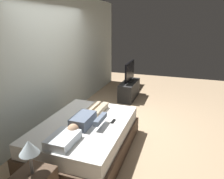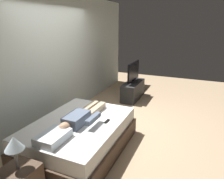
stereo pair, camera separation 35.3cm
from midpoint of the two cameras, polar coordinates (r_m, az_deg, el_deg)
ground_plane at (r=4.42m, az=2.31°, el=-10.98°), size 10.00×10.00×0.00m
back_wall at (r=4.93m, az=-10.86°, el=9.00°), size 6.40×0.10×2.80m
bed at (r=3.70m, az=-6.23°, el=-12.62°), size 1.97×1.45×0.54m
pillow at (r=3.05m, az=-12.78°, el=-12.79°), size 0.48×0.34×0.12m
person at (r=3.53m, az=-5.58°, el=-7.55°), size 1.26×0.46×0.18m
remote at (r=3.53m, az=1.49°, el=-8.81°), size 0.15×0.04×0.02m
tv_stand at (r=6.10m, az=7.44°, el=-0.25°), size 1.10×0.40×0.50m
tv at (r=5.96m, az=7.65°, el=4.64°), size 0.88×0.20×0.59m
lamp at (r=2.54m, az=-21.91°, el=-13.86°), size 0.22×0.22×0.42m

